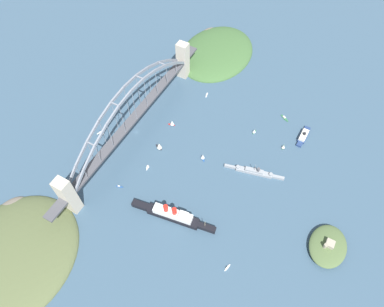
{
  "coord_description": "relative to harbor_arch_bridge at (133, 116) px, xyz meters",
  "views": [
    {
      "loc": [
        195.53,
        186.38,
        331.88
      ],
      "look_at": [
        0.0,
        78.56,
        8.0
      ],
      "focal_mm": 31.75,
      "sensor_mm": 36.0,
      "label": 1
    }
  ],
  "objects": [
    {
      "name": "ground_plane",
      "position": [
        -0.0,
        0.0,
        -29.77
      ],
      "size": [
        1400.0,
        1400.0,
        0.0
      ],
      "primitive_type": "plane",
      "color": "#385166"
    },
    {
      "name": "harbor_arch_bridge",
      "position": [
        0.0,
        0.0,
        0.0
      ],
      "size": [
        293.73,
        14.62,
        75.29
      ],
      "color": "#BCB29E",
      "rests_on": "ground"
    },
    {
      "name": "headland_west_shore",
      "position": [
        -183.58,
        18.74,
        -29.77
      ],
      "size": [
        133.81,
        101.13,
        23.97
      ],
      "color": "#3D6033",
      "rests_on": "ground"
    },
    {
      "name": "headland_east_shore",
      "position": [
        188.36,
        -20.7,
        -29.77
      ],
      "size": [
        141.76,
        123.3,
        22.28
      ],
      "color": "#515B38",
      "rests_on": "ground"
    },
    {
      "name": "ocean_liner",
      "position": [
        76.41,
        97.73,
        -23.7
      ],
      "size": [
        20.89,
        92.78,
        21.7
      ],
      "color": "black",
      "rests_on": "ground"
    },
    {
      "name": "naval_cruiser",
      "position": [
        -15.62,
        151.21,
        -27.08
      ],
      "size": [
        19.16,
        67.47,
        16.29
      ],
      "color": "gray",
      "rests_on": "ground"
    },
    {
      "name": "harbor_ferry_steamer",
      "position": [
        -92.22,
        183.7,
        -27.15
      ],
      "size": [
        33.97,
        9.09,
        8.41
      ],
      "color": "navy",
      "rests_on": "ground"
    },
    {
      "name": "fort_island_mid_harbor",
      "position": [
        30.1,
        248.55,
        -25.45
      ],
      "size": [
        46.71,
        36.15,
        13.63
      ],
      "color": "#4C6038",
      "rests_on": "ground"
    },
    {
      "name": "seaplane_taxiing_near_bridge",
      "position": [
        23.58,
        -36.48,
        -27.78
      ],
      "size": [
        10.16,
        8.39,
        4.89
      ],
      "color": "#B7B7B2",
      "rests_on": "ground"
    },
    {
      "name": "small_boat_0",
      "position": [
        -110.03,
        152.97,
        -28.98
      ],
      "size": [
        7.97,
        11.93,
        2.28
      ],
      "color": "#2D6B3D",
      "rests_on": "ground"
    },
    {
      "name": "small_boat_1",
      "position": [
        -97.78,
        47.23,
        -28.93
      ],
      "size": [
        8.49,
        2.85,
        2.36
      ],
      "color": "silver",
      "rests_on": "ground"
    },
    {
      "name": "small_boat_2",
      "position": [
        7.09,
        37.83,
        -25.05
      ],
      "size": [
        7.68,
        10.78,
        10.33
      ],
      "color": "black",
      "rests_on": "ground"
    },
    {
      "name": "small_boat_3",
      "position": [
        -4.66,
        90.41,
        -25.66
      ],
      "size": [
        7.12,
        7.25,
        8.91
      ],
      "color": "#234C8C",
      "rests_on": "ground"
    },
    {
      "name": "small_boat_4",
      "position": [
        -69.45,
        128.14,
        -26.57
      ],
      "size": [
        7.23,
        4.4,
        6.83
      ],
      "color": "#2D6B3D",
      "rests_on": "ground"
    },
    {
      "name": "small_boat_5",
      "position": [
        37.22,
        40.69,
        -26.43
      ],
      "size": [
        6.87,
        4.37,
        7.02
      ],
      "color": "silver",
      "rests_on": "ground"
    },
    {
      "name": "small_boat_6",
      "position": [
        96.33,
        170.4,
        -29.04
      ],
      "size": [
        8.41,
        2.83,
        2.09
      ],
      "color": "silver",
      "rests_on": "ground"
    },
    {
      "name": "small_boat_7",
      "position": [
        -30.97,
        32.98,
        -25.34
      ],
      "size": [
        5.92,
        9.03,
        9.4
      ],
      "color": "#B2231E",
      "rests_on": "ground"
    },
    {
      "name": "small_boat_8",
      "position": [
        73.67,
        26.91,
        -29.02
      ],
      "size": [
        3.32,
        8.13,
        2.14
      ],
      "color": "#234C8C",
      "rests_on": "ground"
    },
    {
      "name": "small_boat_9",
      "position": [
        -64.76,
        167.88,
        -26.68
      ],
      "size": [
        7.17,
        4.18,
        6.63
      ],
      "color": "#2D6B3D",
      "rests_on": "ground"
    }
  ]
}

